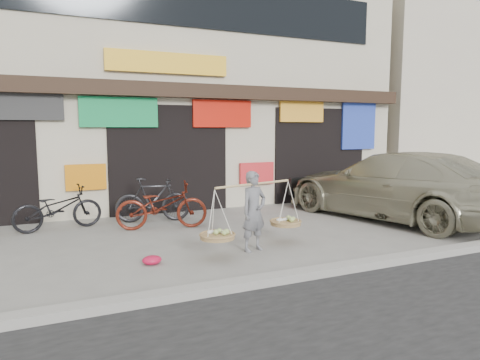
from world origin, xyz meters
name	(u,v)px	position (x,y,z in m)	size (l,w,h in m)	color
ground	(220,247)	(0.00, 0.00, 0.00)	(70.00, 70.00, 0.00)	gray
kerb	(272,279)	(0.00, -2.00, 0.06)	(70.00, 0.25, 0.12)	gray
shophouse_block	(144,85)	(0.00, 6.42, 3.45)	(14.00, 6.32, 7.00)	#BEB59A
neighbor_east	(445,104)	(13.50, 7.00, 3.20)	(12.00, 7.00, 6.40)	#BFB49E
street_vendor	(254,215)	(0.45, -0.46, 0.63)	(2.07, 0.99, 1.39)	slate
bike_0	(58,208)	(-2.64, 2.58, 0.46)	(0.62, 1.77, 0.93)	black
bike_1	(153,200)	(-0.64, 2.57, 0.51)	(0.48, 1.69, 1.01)	black
bike_2	(162,206)	(-0.62, 1.80, 0.50)	(0.66, 1.90, 1.00)	#561A0E
suv	(394,185)	(4.63, 0.65, 0.79)	(3.48, 5.86, 1.59)	#A29E82
red_bag	(152,260)	(-1.34, -0.51, 0.07)	(0.31, 0.25, 0.14)	#BC1137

